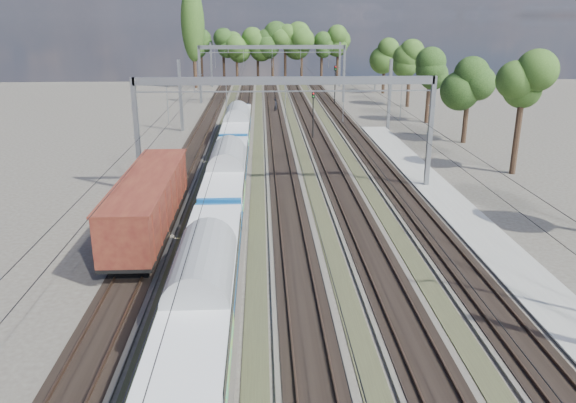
{
  "coord_description": "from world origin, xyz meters",
  "views": [
    {
      "loc": [
        -1.86,
        -13.31,
        13.4
      ],
      "look_at": [
        -0.34,
        18.58,
        2.8
      ],
      "focal_mm": 35.0,
      "sensor_mm": 36.0,
      "label": 1
    }
  ],
  "objects_px": {
    "emu_train": "(227,168)",
    "freight_boxcar": "(149,201)",
    "signal_near": "(313,110)",
    "signal_far": "(335,80)",
    "worker": "(276,106)"
  },
  "relations": [
    {
      "from": "worker",
      "to": "signal_far",
      "type": "relative_size",
      "value": 0.33
    },
    {
      "from": "emu_train",
      "to": "worker",
      "type": "relative_size",
      "value": 29.51
    },
    {
      "from": "freight_boxcar",
      "to": "worker",
      "type": "distance_m",
      "value": 48.74
    },
    {
      "from": "freight_boxcar",
      "to": "worker",
      "type": "relative_size",
      "value": 7.45
    },
    {
      "from": "emu_train",
      "to": "worker",
      "type": "distance_m",
      "value": 40.55
    },
    {
      "from": "emu_train",
      "to": "signal_near",
      "type": "xyz_separation_m",
      "value": [
        8.44,
        21.23,
        0.99
      ]
    },
    {
      "from": "signal_near",
      "to": "signal_far",
      "type": "relative_size",
      "value": 0.88
    },
    {
      "from": "emu_train",
      "to": "signal_near",
      "type": "distance_m",
      "value": 22.87
    },
    {
      "from": "emu_train",
      "to": "worker",
      "type": "height_order",
      "value": "emu_train"
    },
    {
      "from": "signal_near",
      "to": "signal_far",
      "type": "xyz_separation_m",
      "value": [
        5.74,
        25.54,
        0.47
      ]
    },
    {
      "from": "worker",
      "to": "signal_near",
      "type": "bearing_deg",
      "value": -145.06
    },
    {
      "from": "emu_train",
      "to": "freight_boxcar",
      "type": "distance_m",
      "value": 8.82
    },
    {
      "from": "emu_train",
      "to": "freight_boxcar",
      "type": "relative_size",
      "value": 3.96
    },
    {
      "from": "worker",
      "to": "signal_near",
      "type": "height_order",
      "value": "signal_near"
    },
    {
      "from": "freight_boxcar",
      "to": "signal_far",
      "type": "distance_m",
      "value": 57.49
    }
  ]
}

